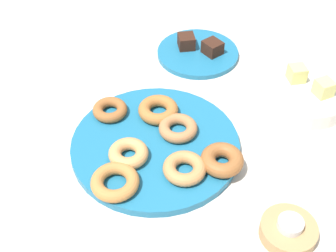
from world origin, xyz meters
The scene contains 17 objects.
ground_plane centered at (0.00, 0.00, 0.00)m, with size 2.40×2.40×0.00m, color beige.
donut_plate centered at (0.00, 0.00, 0.01)m, with size 0.34×0.34×0.02m, color #1E6B93.
donut_0 centered at (-0.12, -0.04, 0.03)m, with size 0.07×0.07×0.02m, color #995B2D.
donut_1 centered at (0.01, -0.07, 0.03)m, with size 0.08×0.08×0.03m, color tan.
donut_2 centered at (0.00, 0.05, 0.03)m, with size 0.08×0.08×0.02m, color #B27547.
donut_3 centered at (-0.07, 0.05, 0.03)m, with size 0.09×0.09×0.03m, color #AD6B33.
donut_4 centered at (0.06, -0.12, 0.03)m, with size 0.09×0.09×0.02m, color #BC7A3D.
donut_5 centered at (0.12, 0.08, 0.03)m, with size 0.08×0.08×0.03m, color #995B2D.
donut_6 centered at (0.10, 0.01, 0.03)m, with size 0.08×0.08×0.03m, color #C6844C.
cake_plate centered at (-0.22, 0.26, 0.01)m, with size 0.21×0.21×0.01m, color #1E6B93.
brownie_near centered at (-0.26, 0.24, 0.03)m, with size 0.04×0.04×0.03m, color #381E14.
brownie_far centered at (-0.20, 0.28, 0.03)m, with size 0.04×0.04×0.03m, color #381E14.
candle_holder centered at (0.30, 0.09, 0.01)m, with size 0.10×0.10×0.03m, color tan.
tealight centered at (0.30, 0.09, 0.03)m, with size 0.04×0.04×0.01m, color silver.
fruit_bowl centered at (0.05, 0.36, 0.02)m, with size 0.20×0.20×0.04m, color silver.
melon_chunk_left centered at (0.01, 0.36, 0.05)m, with size 0.04×0.04×0.04m, color #DBD67A.
melon_chunk_right centered at (0.08, 0.38, 0.05)m, with size 0.04×0.04×0.04m, color #DBD67A.
Camera 1 is at (0.55, -0.31, 0.68)m, focal length 48.31 mm.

